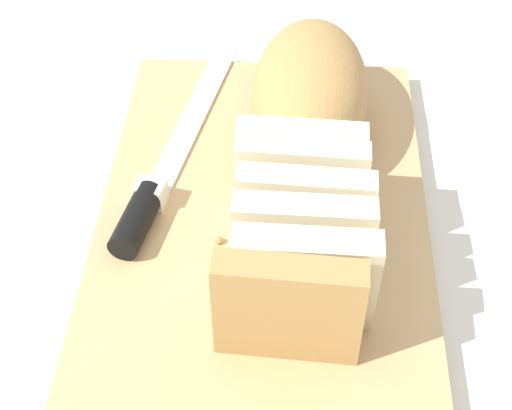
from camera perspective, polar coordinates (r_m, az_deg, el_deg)
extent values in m
plane|color=silver|center=(0.64, 0.00, -3.18)|extent=(3.00, 3.00, 0.00)
cube|color=tan|center=(0.63, 0.00, -2.56)|extent=(0.48, 0.29, 0.02)
ellipsoid|color=tan|center=(0.69, 3.63, 8.40)|extent=(0.20, 0.12, 0.09)
cube|color=beige|center=(0.61, 2.82, 2.47)|extent=(0.03, 0.10, 0.09)
cube|color=beige|center=(0.59, 2.85, 0.69)|extent=(0.04, 0.10, 0.09)
cube|color=beige|center=(0.57, 3.09, -1.23)|extent=(0.04, 0.10, 0.09)
cube|color=beige|center=(0.55, 2.95, -3.24)|extent=(0.03, 0.10, 0.09)
cube|color=beige|center=(0.54, 3.11, -5.41)|extent=(0.04, 0.10, 0.09)
cube|color=tan|center=(0.52, 1.86, -7.63)|extent=(0.03, 0.10, 0.09)
cube|color=silver|center=(0.73, -4.97, 6.48)|extent=(0.23, 0.08, 0.00)
cylinder|color=black|center=(0.62, -9.21, -1.17)|extent=(0.07, 0.04, 0.02)
cube|color=silver|center=(0.65, -8.15, 0.84)|extent=(0.03, 0.03, 0.02)
sphere|color=tan|center=(0.62, -3.21, -2.59)|extent=(0.01, 0.01, 0.01)
sphere|color=tan|center=(0.67, 2.75, 2.36)|extent=(0.01, 0.01, 0.01)
sphere|color=tan|center=(0.65, 3.83, 0.76)|extent=(0.00, 0.00, 0.00)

